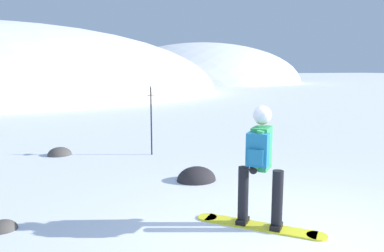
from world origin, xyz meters
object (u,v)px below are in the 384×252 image
snowboarder_main (260,164)px  rock_mid (3,230)px  piste_marker_near (151,115)px  rock_dark (196,180)px  rock_small (60,155)px

snowboarder_main → rock_mid: 3.67m
piste_marker_near → rock_mid: piste_marker_near is taller
rock_dark → snowboarder_main: bearing=-90.0°
rock_dark → rock_small: rock_dark is taller
rock_dark → rock_small: 4.13m
rock_dark → rock_mid: size_ratio=2.00×
piste_marker_near → rock_dark: piste_marker_near is taller
snowboarder_main → rock_small: bearing=113.8°
snowboarder_main → piste_marker_near: bearing=93.1°
snowboarder_main → piste_marker_near: size_ratio=0.95×
rock_mid → piste_marker_near: bearing=50.4°
piste_marker_near → rock_mid: bearing=-129.6°
rock_mid → rock_small: bearing=79.4°
rock_mid → rock_small: (0.84, 4.49, 0.00)m
rock_dark → rock_mid: 3.56m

